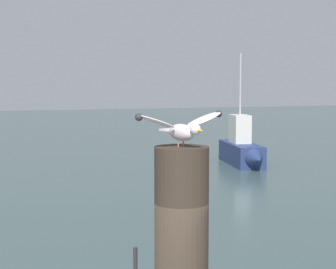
{
  "coord_description": "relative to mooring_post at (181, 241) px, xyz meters",
  "views": [
    {
      "loc": [
        -0.06,
        -3.68,
        3.23
      ],
      "look_at": [
        1.1,
        -0.3,
        2.89
      ],
      "focal_mm": 60.77,
      "sensor_mm": 36.0,
      "label": 1
    }
  ],
  "objects": [
    {
      "name": "boat_navy",
      "position": [
        8.57,
        16.37,
        -1.67
      ],
      "size": [
        1.57,
        3.94,
        4.28
      ],
      "color": "navy",
      "rests_on": "ground_plane"
    },
    {
      "name": "seagull",
      "position": [
        0.0,
        -0.0,
        0.68
      ],
      "size": [
        0.61,
        0.39,
        0.21
      ],
      "color": "#C67560",
      "rests_on": "mooring_post"
    },
    {
      "name": "mooring_post",
      "position": [
        0.0,
        0.0,
        0.0
      ],
      "size": [
        0.33,
        0.33,
        1.14
      ],
      "primitive_type": "cylinder",
      "color": "#382D23",
      "rests_on": "harbor_quay"
    }
  ]
}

